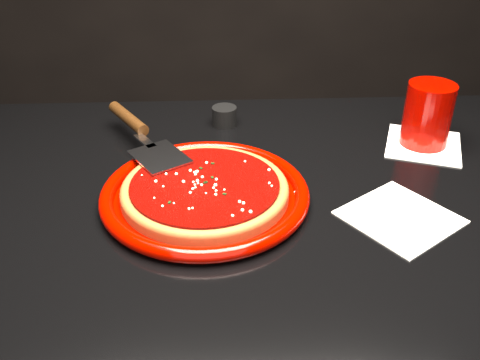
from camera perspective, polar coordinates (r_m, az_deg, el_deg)
name	(u,v)px	position (r m, az deg, el deg)	size (l,w,h in m)	color
table	(251,340)	(1.17, 1.18, -16.70)	(1.20, 0.80, 0.75)	black
plate	(205,194)	(0.90, -3.74, -1.47)	(0.35, 0.35, 0.03)	#800400
pizza_crust	(205,192)	(0.89, -3.75, -1.26)	(0.28, 0.28, 0.01)	brown
pizza_crust_rim	(205,188)	(0.89, -3.77, -0.88)	(0.28, 0.28, 0.02)	brown
pizza_sauce	(205,186)	(0.89, -3.78, -0.61)	(0.25, 0.25, 0.01)	#650300
parmesan_dusting	(205,182)	(0.88, -3.80, -0.22)	(0.24, 0.24, 0.01)	#FFF0C3
basil_flecks	(205,183)	(0.88, -3.79, -0.28)	(0.22, 0.22, 0.00)	black
pizza_server	(143,133)	(1.04, -10.26, 4.91)	(0.10, 0.35, 0.03)	silver
cup	(427,115)	(1.11, 19.36, 6.53)	(0.09, 0.09, 0.13)	#910400
napkin_a	(400,217)	(0.90, 16.69, -3.82)	(0.15, 0.15, 0.00)	white
napkin_b	(423,145)	(1.13, 18.98, 3.58)	(0.14, 0.15, 0.00)	white
ramekin	(224,116)	(1.15, -1.67, 6.83)	(0.05, 0.05, 0.04)	black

